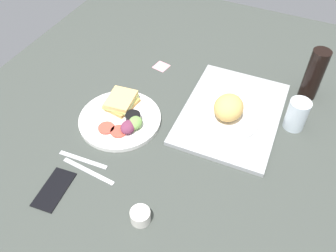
{
  "coord_description": "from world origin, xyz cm",
  "views": [
    {
      "loc": [
        74.22,
        36.45,
        89.13
      ],
      "look_at": [
        2.0,
        3.0,
        4.0
      ],
      "focal_mm": 37.63,
      "sensor_mm": 36.0,
      "label": 1
    }
  ],
  "objects_px": {
    "fork": "(83,160)",
    "sticky_note": "(161,66)",
    "drinking_glass": "(297,115)",
    "serving_tray": "(232,113)",
    "espresso_cup": "(140,216)",
    "bread_plate_near": "(229,112)",
    "soda_bottle": "(314,75)",
    "cell_phone": "(54,189)",
    "plate_with_salad": "(122,117)",
    "knife": "(88,171)"
  },
  "relations": [
    {
      "from": "serving_tray",
      "to": "plate_with_salad",
      "type": "xyz_separation_m",
      "value": [
        0.19,
        -0.34,
        0.01
      ]
    },
    {
      "from": "fork",
      "to": "serving_tray",
      "type": "bearing_deg",
      "value": 44.02
    },
    {
      "from": "plate_with_salad",
      "to": "cell_phone",
      "type": "relative_size",
      "value": 1.99
    },
    {
      "from": "drinking_glass",
      "to": "fork",
      "type": "distance_m",
      "value": 0.72
    },
    {
      "from": "bread_plate_near",
      "to": "cell_phone",
      "type": "distance_m",
      "value": 0.61
    },
    {
      "from": "sticky_note",
      "to": "drinking_glass",
      "type": "bearing_deg",
      "value": 78.74
    },
    {
      "from": "plate_with_salad",
      "to": "sticky_note",
      "type": "height_order",
      "value": "plate_with_salad"
    },
    {
      "from": "soda_bottle",
      "to": "fork",
      "type": "distance_m",
      "value": 0.86
    },
    {
      "from": "serving_tray",
      "to": "drinking_glass",
      "type": "distance_m",
      "value": 0.22
    },
    {
      "from": "knife",
      "to": "bread_plate_near",
      "type": "bearing_deg",
      "value": 54.74
    },
    {
      "from": "bread_plate_near",
      "to": "sticky_note",
      "type": "bearing_deg",
      "value": -118.52
    },
    {
      "from": "plate_with_salad",
      "to": "sticky_note",
      "type": "relative_size",
      "value": 5.11
    },
    {
      "from": "soda_bottle",
      "to": "cell_phone",
      "type": "bearing_deg",
      "value": -39.25
    },
    {
      "from": "serving_tray",
      "to": "sticky_note",
      "type": "bearing_deg",
      "value": -112.92
    },
    {
      "from": "serving_tray",
      "to": "sticky_note",
      "type": "distance_m",
      "value": 0.38
    },
    {
      "from": "bread_plate_near",
      "to": "sticky_note",
      "type": "xyz_separation_m",
      "value": [
        -0.19,
        -0.35,
        -0.05
      ]
    },
    {
      "from": "fork",
      "to": "sticky_note",
      "type": "relative_size",
      "value": 3.04
    },
    {
      "from": "plate_with_salad",
      "to": "drinking_glass",
      "type": "height_order",
      "value": "drinking_glass"
    },
    {
      "from": "serving_tray",
      "to": "drinking_glass",
      "type": "bearing_deg",
      "value": 99.75
    },
    {
      "from": "fork",
      "to": "sticky_note",
      "type": "xyz_separation_m",
      "value": [
        -0.54,
        0.02,
        -0.0
      ]
    },
    {
      "from": "plate_with_salad",
      "to": "soda_bottle",
      "type": "height_order",
      "value": "soda_bottle"
    },
    {
      "from": "espresso_cup",
      "to": "fork",
      "type": "bearing_deg",
      "value": -112.0
    },
    {
      "from": "serving_tray",
      "to": "sticky_note",
      "type": "xyz_separation_m",
      "value": [
        -0.15,
        -0.35,
        -0.01
      ]
    },
    {
      "from": "serving_tray",
      "to": "cell_phone",
      "type": "relative_size",
      "value": 3.13
    },
    {
      "from": "plate_with_salad",
      "to": "drinking_glass",
      "type": "distance_m",
      "value": 0.6
    },
    {
      "from": "bread_plate_near",
      "to": "soda_bottle",
      "type": "xyz_separation_m",
      "value": [
        -0.26,
        0.23,
        0.05
      ]
    },
    {
      "from": "serving_tray",
      "to": "drinking_glass",
      "type": "relative_size",
      "value": 4.02
    },
    {
      "from": "soda_bottle",
      "to": "espresso_cup",
      "type": "distance_m",
      "value": 0.79
    },
    {
      "from": "cell_phone",
      "to": "plate_with_salad",
      "type": "bearing_deg",
      "value": 168.02
    },
    {
      "from": "drinking_glass",
      "to": "espresso_cup",
      "type": "distance_m",
      "value": 0.62
    },
    {
      "from": "bread_plate_near",
      "to": "cell_phone",
      "type": "relative_size",
      "value": 1.49
    },
    {
      "from": "fork",
      "to": "cell_phone",
      "type": "xyz_separation_m",
      "value": [
        0.13,
        -0.01,
        0.0
      ]
    },
    {
      "from": "drinking_glass",
      "to": "soda_bottle",
      "type": "bearing_deg",
      "value": 175.44
    },
    {
      "from": "soda_bottle",
      "to": "cell_phone",
      "type": "distance_m",
      "value": 0.96
    },
    {
      "from": "drinking_glass",
      "to": "knife",
      "type": "height_order",
      "value": "drinking_glass"
    },
    {
      "from": "serving_tray",
      "to": "knife",
      "type": "height_order",
      "value": "serving_tray"
    },
    {
      "from": "serving_tray",
      "to": "fork",
      "type": "relative_size",
      "value": 2.65
    },
    {
      "from": "soda_bottle",
      "to": "sticky_note",
      "type": "bearing_deg",
      "value": -83.06
    },
    {
      "from": "serving_tray",
      "to": "espresso_cup",
      "type": "xyz_separation_m",
      "value": [
        0.5,
        -0.1,
        0.01
      ]
    },
    {
      "from": "espresso_cup",
      "to": "plate_with_salad",
      "type": "bearing_deg",
      "value": -142.57
    },
    {
      "from": "fork",
      "to": "knife",
      "type": "xyz_separation_m",
      "value": [
        0.03,
        0.04,
        0.0
      ]
    },
    {
      "from": "drinking_glass",
      "to": "espresso_cup",
      "type": "xyz_separation_m",
      "value": [
        0.54,
        -0.31,
        -0.04
      ]
    },
    {
      "from": "soda_bottle",
      "to": "knife",
      "type": "bearing_deg",
      "value": -40.59
    },
    {
      "from": "cell_phone",
      "to": "sticky_note",
      "type": "height_order",
      "value": "cell_phone"
    },
    {
      "from": "cell_phone",
      "to": "espresso_cup",
      "type": "bearing_deg",
      "value": 89.15
    },
    {
      "from": "bread_plate_near",
      "to": "soda_bottle",
      "type": "relative_size",
      "value": 1.08
    },
    {
      "from": "espresso_cup",
      "to": "drinking_glass",
      "type": "bearing_deg",
      "value": 149.9
    },
    {
      "from": "espresso_cup",
      "to": "sticky_note",
      "type": "relative_size",
      "value": 1.0
    },
    {
      "from": "serving_tray",
      "to": "soda_bottle",
      "type": "bearing_deg",
      "value": 134.04
    },
    {
      "from": "fork",
      "to": "cell_phone",
      "type": "bearing_deg",
      "value": -99.82
    }
  ]
}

